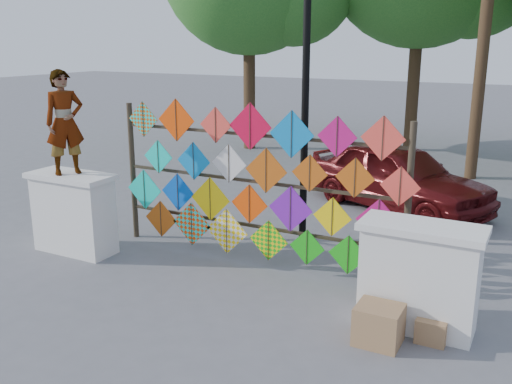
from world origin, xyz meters
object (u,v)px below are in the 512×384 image
at_px(kite_rack, 254,186).
at_px(vendor_woman, 65,123).
at_px(lamppost, 306,79).
at_px(sedan, 398,176).

xyz_separation_m(kite_rack, vendor_woman, (-2.77, -0.93, 0.88)).
bearing_deg(vendor_woman, lamppost, -23.62).
bearing_deg(lamppost, sedan, 69.75).
distance_m(kite_rack, lamppost, 1.97).
relative_size(kite_rack, lamppost, 1.10).
height_order(sedan, lamppost, lamppost).
bearing_deg(sedan, kite_rack, -173.20).
xyz_separation_m(kite_rack, lamppost, (0.25, 1.27, 1.49)).
height_order(kite_rack, vendor_woman, vendor_woman).
bearing_deg(kite_rack, sedan, 72.64).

